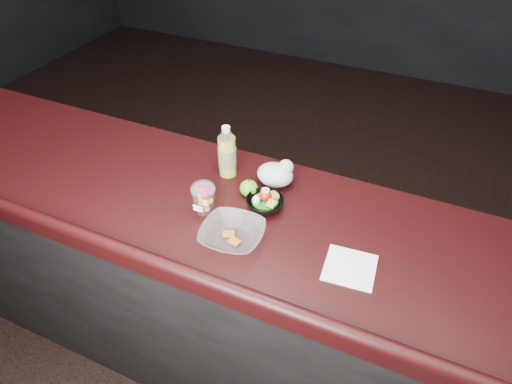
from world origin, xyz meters
TOP-DOWN VIEW (x-y plane):
  - room_shell at (0.00, 0.00)m, footprint 8.00×8.00m
  - counter at (0.00, 0.30)m, footprint 4.06×0.71m
  - lemonade_bottle at (-0.05, 0.48)m, footprint 0.07×0.07m
  - fruit_cup at (-0.03, 0.25)m, footprint 0.09×0.09m
  - green_apple at (0.08, 0.39)m, footprint 0.07×0.07m
  - plastic_bag at (0.15, 0.50)m, footprint 0.14×0.12m
  - snack_bowl at (0.16, 0.35)m, footprint 0.17×0.17m
  - takeout_bowl at (0.13, 0.15)m, footprint 0.23×0.23m
  - paper_napkin at (0.53, 0.19)m, footprint 0.17×0.17m

SIDE VIEW (x-z plane):
  - counter at x=0.00m, z-range 0.00..1.02m
  - paper_napkin at x=0.53m, z-range 1.02..1.02m
  - snack_bowl at x=0.16m, z-range 1.01..1.08m
  - takeout_bowl at x=0.13m, z-range 1.02..1.07m
  - green_apple at x=0.08m, z-range 1.02..1.09m
  - plastic_bag at x=0.15m, z-range 1.01..1.12m
  - fruit_cup at x=-0.03m, z-range 1.02..1.15m
  - lemonade_bottle at x=-0.05m, z-range 1.00..1.22m
  - room_shell at x=0.00m, z-range -2.17..5.83m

